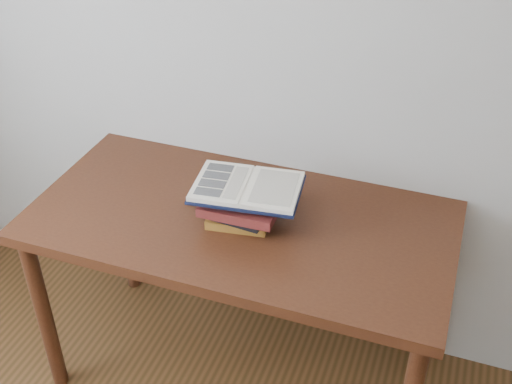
% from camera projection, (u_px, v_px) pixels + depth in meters
% --- Properties ---
extents(desk, '(1.48, 0.74, 0.79)m').
position_uv_depth(desk, '(240.00, 239.00, 2.29)').
color(desk, '#432110').
rests_on(desk, ground).
extents(book_stack, '(0.26, 0.21, 0.12)m').
position_uv_depth(book_stack, '(242.00, 207.00, 2.18)').
color(book_stack, '#9D5C23').
rests_on(book_stack, desk).
extents(open_book, '(0.39, 0.29, 0.03)m').
position_uv_depth(open_book, '(247.00, 187.00, 2.14)').
color(open_book, black).
rests_on(open_book, book_stack).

